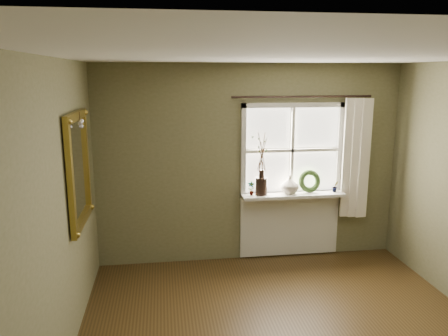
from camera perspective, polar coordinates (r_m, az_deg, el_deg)
name	(u,v)px	position (r m, az deg, el deg)	size (l,w,h in m)	color
ceiling	(313,55)	(3.44, 11.50, 14.23)	(4.50, 4.50, 0.00)	silver
wall_back	(250,164)	(5.78, 3.37, 0.56)	(4.00, 0.10, 2.60)	#686644
wall_left	(41,233)	(3.57, -22.74, -7.85)	(0.10, 4.50, 2.60)	#686644
window_frame	(292,150)	(5.81, 8.86, 2.31)	(1.36, 0.06, 1.24)	silver
window_sill	(293,195)	(5.83, 8.98, -3.50)	(1.36, 0.26, 0.04)	silver
window_apron	(289,224)	(6.07, 8.54, -7.22)	(1.36, 0.04, 0.88)	silver
dark_jug	(261,186)	(5.69, 4.89, -2.37)	(0.16, 0.16, 0.23)	black
cream_vase	(290,185)	(5.78, 8.59, -2.15)	(0.24, 0.24, 0.25)	beige
wreath	(309,184)	(5.91, 11.09, -2.01)	(0.31, 0.31, 0.07)	#304A21
potted_plant_left	(251,188)	(5.67, 3.59, -2.67)	(0.10, 0.07, 0.18)	#304A21
potted_plant_right	(335,186)	(6.00, 14.32, -2.35)	(0.08, 0.07, 0.15)	#304A21
curtain	(355,159)	(6.04, 16.75, 1.19)	(0.36, 0.12, 1.59)	#EFE5CF
curtain_rod	(303,97)	(5.71, 10.24, 9.16)	(0.03, 0.03, 1.84)	black
gilt_mirror	(79,169)	(4.55, -18.45, -0.12)	(0.10, 0.95, 1.13)	white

